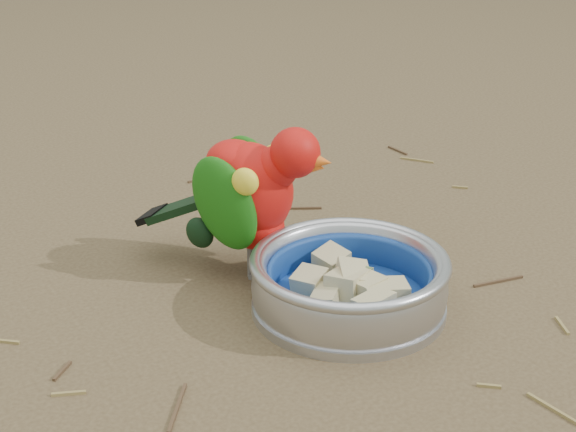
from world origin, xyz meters
TOP-DOWN VIEW (x-y plane):
  - ground at (0.00, 0.00)m, footprint 60.00×60.00m
  - food_bowl at (0.05, 0.04)m, footprint 0.20×0.20m
  - bowl_wall at (0.05, 0.04)m, footprint 0.20×0.20m
  - fruit_wedges at (0.05, 0.04)m, footprint 0.12×0.12m
  - lory_parrot at (0.02, 0.17)m, footprint 0.20×0.23m
  - ground_debris at (-0.01, 0.07)m, footprint 0.90×0.80m

SIDE VIEW (x-z plane):
  - ground at x=0.00m, z-range 0.00..0.00m
  - ground_debris at x=-0.01m, z-range 0.00..0.01m
  - food_bowl at x=0.05m, z-range 0.00..0.02m
  - fruit_wedges at x=0.05m, z-range 0.02..0.05m
  - bowl_wall at x=0.05m, z-range 0.02..0.06m
  - lory_parrot at x=0.02m, z-range 0.00..0.17m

